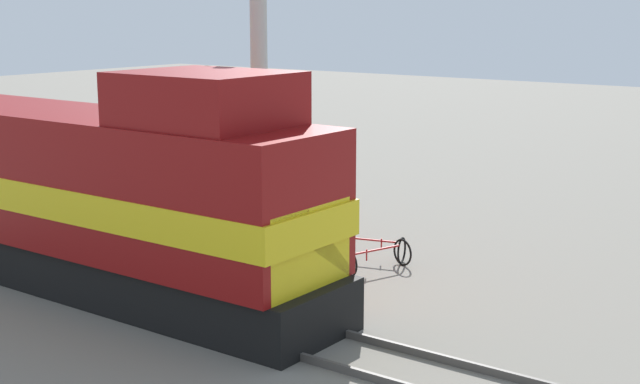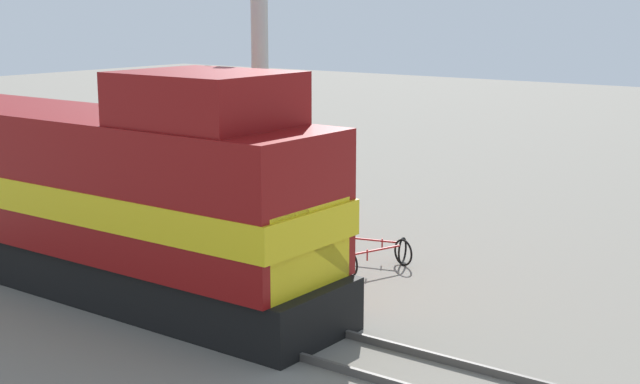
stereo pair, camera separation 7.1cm
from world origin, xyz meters
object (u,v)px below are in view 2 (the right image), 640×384
at_px(locomotive, 83,192).
at_px(vendor_umbrella, 252,161).
at_px(utility_pole, 260,89).
at_px(bicycle_spare, 377,257).
at_px(billboard_sign, 222,128).
at_px(person_bystander, 332,232).
at_px(bicycle, 371,247).

bearing_deg(locomotive, vendor_umbrella, 0.06).
xyz_separation_m(utility_pole, bicycle_spare, (-0.17, -3.74, -3.84)).
bearing_deg(billboard_sign, vendor_umbrella, -117.68).
bearing_deg(vendor_umbrella, person_bystander, -112.08).
relative_size(locomotive, bicycle_spare, 7.87).
height_order(locomotive, bicycle_spare, locomotive).
bearing_deg(vendor_umbrella, utility_pole, -129.11).
bearing_deg(vendor_umbrella, billboard_sign, 62.32).
height_order(utility_pole, vendor_umbrella, utility_pole).
xyz_separation_m(vendor_umbrella, billboard_sign, (1.12, 2.14, 0.64)).
height_order(locomotive, billboard_sign, locomotive).
height_order(billboard_sign, person_bystander, billboard_sign).
xyz_separation_m(locomotive, vendor_umbrella, (5.84, 0.01, -0.10)).
distance_m(person_bystander, bicycle_spare, 1.22).
bearing_deg(bicycle, locomotive, 127.56).
distance_m(utility_pole, bicycle, 4.97).
xyz_separation_m(person_bystander, bicycle_spare, (0.52, -0.94, -0.58)).
distance_m(utility_pole, bicycle_spare, 5.37).
distance_m(utility_pole, vendor_umbrella, 2.58).
distance_m(locomotive, billboard_sign, 7.30).
xyz_separation_m(utility_pole, bicycle, (0.57, -3.10, -3.85)).
distance_m(bicycle, bicycle_spare, 0.98).
relative_size(vendor_umbrella, billboard_sign, 0.64).
bearing_deg(bicycle, billboard_sign, 62.09).
relative_size(locomotive, vendor_umbrella, 6.31).
xyz_separation_m(billboard_sign, bicycle, (-1.45, -6.35, -2.34)).
relative_size(billboard_sign, bicycle, 2.02).
distance_m(vendor_umbrella, bicycle, 4.56).
height_order(billboard_sign, bicycle_spare, billboard_sign).
relative_size(utility_pole, vendor_umbrella, 3.61).
bearing_deg(billboard_sign, utility_pole, -121.94).
bearing_deg(vendor_umbrella, bicycle_spare, -102.43).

